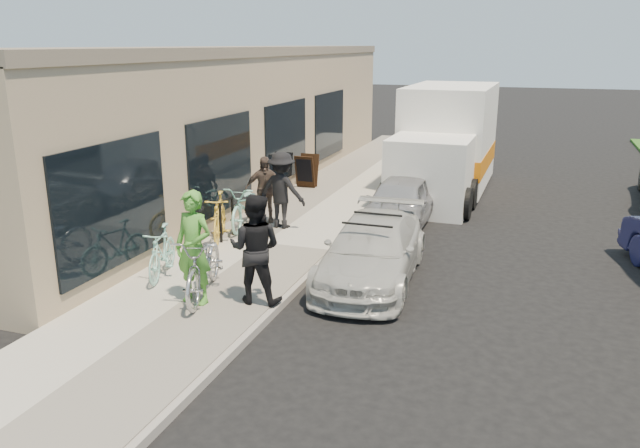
% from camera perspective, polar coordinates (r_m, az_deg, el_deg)
% --- Properties ---
extents(ground, '(120.00, 120.00, 0.00)m').
position_cam_1_polar(ground, '(10.33, -1.75, -8.45)').
color(ground, black).
rests_on(ground, ground).
extents(sidewalk, '(3.00, 34.00, 0.15)m').
position_cam_1_polar(sidewalk, '(13.61, -5.14, -2.01)').
color(sidewalk, '#ADA79B').
rests_on(sidewalk, ground).
extents(curb, '(0.12, 34.00, 0.13)m').
position_cam_1_polar(curb, '(13.08, 1.08, -2.75)').
color(curb, gray).
rests_on(curb, ground).
extents(storefront, '(3.60, 20.00, 4.22)m').
position_cam_1_polar(storefront, '(18.97, -8.12, 9.40)').
color(storefront, tan).
rests_on(storefront, ground).
extents(bike_rack, '(0.07, 0.65, 0.91)m').
position_cam_1_polar(bike_rack, '(13.82, -8.54, 0.86)').
color(bike_rack, black).
rests_on(bike_rack, sidewalk).
extents(sandwich_board, '(0.60, 0.61, 0.96)m').
position_cam_1_polar(sandwich_board, '(18.73, -1.23, 4.89)').
color(sandwich_board, black).
rests_on(sandwich_board, sidewalk).
extents(sedan_white, '(1.87, 4.15, 1.22)m').
position_cam_1_polar(sedan_white, '(11.69, 4.83, -2.42)').
color(sedan_white, '#B9B8B4').
rests_on(sedan_white, ground).
extents(sedan_silver, '(1.49, 3.61, 1.22)m').
position_cam_1_polar(sedan_silver, '(15.18, 7.30, 1.95)').
color(sedan_silver, '#A9A9AE').
rests_on(sedan_silver, ground).
extents(moving_truck, '(2.48, 6.38, 3.11)m').
position_cam_1_polar(moving_truck, '(19.07, 11.44, 7.02)').
color(moving_truck, white).
rests_on(moving_truck, ground).
extents(tandem_bike, '(1.28, 2.23, 1.11)m').
position_cam_1_polar(tandem_bike, '(10.77, -10.54, -3.64)').
color(tandem_bike, '#B4B4B6').
rests_on(tandem_bike, sidewalk).
extents(woman_rider, '(0.75, 0.54, 1.90)m').
position_cam_1_polar(woman_rider, '(10.38, -11.47, -2.14)').
color(woman_rider, '#4B9832').
rests_on(woman_rider, sidewalk).
extents(man_standing, '(0.96, 0.79, 1.84)m').
position_cam_1_polar(man_standing, '(10.28, -5.95, -2.26)').
color(man_standing, black).
rests_on(man_standing, sidewalk).
extents(cruiser_bike_a, '(0.85, 1.62, 0.94)m').
position_cam_1_polar(cruiser_bike_a, '(11.84, -14.24, -2.48)').
color(cruiser_bike_a, '#94DDCE').
rests_on(cruiser_bike_a, sidewalk).
extents(cruiser_bike_b, '(0.99, 2.04, 1.03)m').
position_cam_1_polar(cruiser_bike_b, '(14.67, -6.84, 1.68)').
color(cruiser_bike_b, '#94DDCE').
rests_on(cruiser_bike_b, sidewalk).
extents(cruiser_bike_c, '(1.07, 1.79, 1.04)m').
position_cam_1_polar(cruiser_bike_c, '(13.72, -9.18, 0.59)').
color(cruiser_bike_c, gold).
rests_on(cruiser_bike_c, sidewalk).
extents(bystander_a, '(1.22, 0.80, 1.79)m').
position_cam_1_polar(bystander_a, '(14.48, -3.52, 3.11)').
color(bystander_a, black).
rests_on(bystander_a, sidewalk).
extents(bystander_b, '(1.01, 0.78, 1.60)m').
position_cam_1_polar(bystander_b, '(14.99, -5.10, 3.17)').
color(bystander_b, '#4F4039').
rests_on(bystander_b, sidewalk).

